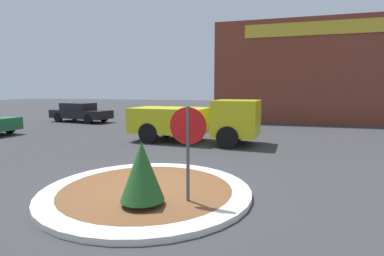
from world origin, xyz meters
TOP-DOWN VIEW (x-y plane):
  - ground_plane at (0.00, 0.00)m, footprint 120.00×120.00m
  - traffic_island at (0.00, 0.00)m, footprint 4.88×4.88m
  - stop_sign at (1.16, -0.48)m, footprint 0.77×0.07m
  - island_shrub at (0.35, -0.96)m, footprint 0.89×0.89m
  - utility_truck at (-0.74, 7.00)m, footprint 5.98×2.51m
  - storefront_building at (5.56, 19.08)m, footprint 14.77×6.07m
  - parked_sedan_black at (-11.42, 12.96)m, footprint 4.95×2.41m

SIDE VIEW (x-z plane):
  - ground_plane at x=0.00m, z-range 0.00..0.00m
  - traffic_island at x=0.00m, z-range 0.00..0.12m
  - parked_sedan_black at x=-11.42m, z-range 0.02..1.44m
  - island_shrub at x=0.35m, z-range 0.18..1.47m
  - utility_truck at x=-0.74m, z-range 0.06..2.03m
  - stop_sign at x=1.16m, z-range 0.41..2.51m
  - storefront_building at x=5.56m, z-range 0.00..7.34m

